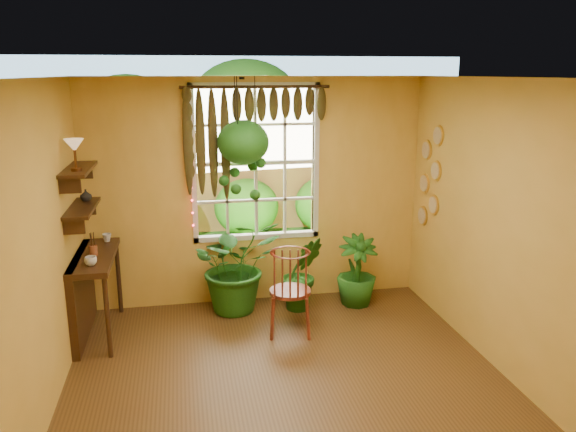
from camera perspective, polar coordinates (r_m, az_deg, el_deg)
The scene contains 23 objects.
floor at distance 5.12m, azimuth 0.57°, elevation -17.96°, with size 4.50×4.50×0.00m, color brown.
ceiling at distance 4.32m, azimuth 0.66°, elevation 13.87°, with size 4.50×4.50×0.00m, color white.
wall_back at distance 6.69m, azimuth -3.23°, elevation 2.39°, with size 4.00×4.00×0.00m, color #E6B64E.
wall_left at distance 4.60m, azimuth -24.68°, elevation -4.55°, with size 4.50×4.50×0.00m, color #E6B64E.
wall_right at distance 5.30m, azimuth 22.33°, elevation -1.92°, with size 4.50×4.50×0.00m, color #E6B64E.
window at distance 6.66m, azimuth -3.31°, elevation 5.39°, with size 1.52×0.10×1.86m.
valance_vine at distance 6.46m, azimuth -3.99°, elevation 10.26°, with size 1.70×0.12×1.10m.
string_lights at distance 6.50m, azimuth -9.88°, elevation 5.44°, with size 0.03×0.03×1.54m, color #FF2633, non-canonical shape.
wall_plates at distance 6.77m, azimuth 14.18°, elevation 3.84°, with size 0.04×0.32×1.10m, color #FFF6D0, non-canonical shape.
counter_ledge at distance 6.32m, azimuth -19.82°, elevation -6.75°, with size 0.40×1.20×0.90m.
shelf_lower at distance 6.07m, azimuth -20.18°, elevation 0.76°, with size 0.25×0.90×0.04m, color #34200E.
shelf_upper at distance 6.00m, azimuth -20.51°, elevation 4.47°, with size 0.25×0.90×0.04m, color #34200E.
backyard at distance 11.26m, azimuth -5.21°, elevation 6.92°, with size 14.00×10.00×12.00m.
windsor_chair at distance 6.07m, azimuth 0.23°, elevation -8.85°, with size 0.52×0.55×1.19m.
potted_plant_left at distance 6.59m, azimuth -5.26°, elevation -4.93°, with size 1.02×0.88×1.13m, color #154D14.
potted_plant_mid at distance 6.63m, azimuth 1.44°, elevation -5.82°, with size 0.49×0.40×0.90m, color #154D14.
potted_plant_right at distance 6.82m, azimuth 7.00°, elevation -5.54°, with size 0.48×0.48×0.85m, color #154D14.
hanging_basket at distance 6.29m, azimuth -4.57°, elevation 6.84°, with size 0.58×0.58×1.35m.
cup_a at distance 5.84m, azimuth -19.40°, elevation -4.34°, with size 0.12×0.12×0.09m, color silver.
cup_b at distance 6.59m, azimuth -17.92°, elevation -2.11°, with size 0.10×0.10×0.09m, color beige.
brush_jar at distance 6.14m, azimuth -19.21°, elevation -2.70°, with size 0.08×0.08×0.31m.
shelf_vase at distance 6.30m, azimuth -19.85°, elevation 2.00°, with size 0.12×0.12×0.13m, color #B2AD99.
tiffany_lamp at distance 5.76m, azimuth -20.89°, elevation 6.54°, with size 0.19×0.19×0.31m.
Camera 1 is at (-0.86, -4.24, 2.74)m, focal length 35.00 mm.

